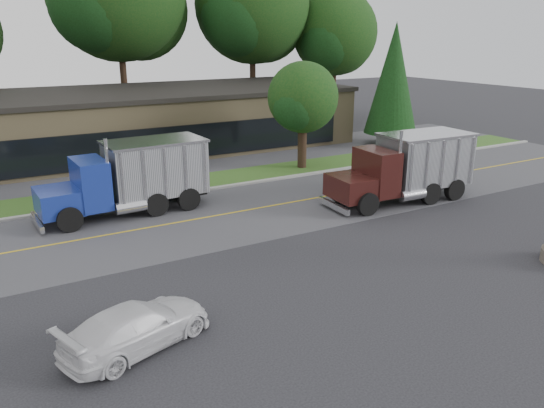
{
  "coord_description": "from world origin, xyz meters",
  "views": [
    {
      "loc": [
        -8.12,
        -12.76,
        8.17
      ],
      "look_at": [
        1.74,
        4.43,
        1.8
      ],
      "focal_mm": 35.0,
      "sensor_mm": 36.0,
      "label": 1
    }
  ],
  "objects": [
    {
      "name": "strip_mall",
      "position": [
        2.0,
        26.0,
        2.0
      ],
      "size": [
        32.0,
        12.0,
        4.0
      ],
      "primitive_type": "cube",
      "color": "#94805A",
      "rests_on": "ground"
    },
    {
      "name": "curb",
      "position": [
        0.0,
        13.2,
        0.0
      ],
      "size": [
        60.0,
        0.3,
        0.12
      ],
      "primitive_type": "cube",
      "color": "#9E9E99",
      "rests_on": "ground"
    },
    {
      "name": "rally_car",
      "position": [
        -5.0,
        0.03,
        0.62
      ],
      "size": [
        4.62,
        3.03,
        1.24
      ],
      "primitive_type": "imported",
      "rotation": [
        0.0,
        0.0,
        1.9
      ],
      "color": "silver",
      "rests_on": "ground"
    },
    {
      "name": "center_line",
      "position": [
        0.0,
        9.0,
        0.0
      ],
      "size": [
        60.0,
        0.12,
        0.01
      ],
      "primitive_type": "cube",
      "color": "gold",
      "rests_on": "ground"
    },
    {
      "name": "tree_verge",
      "position": [
        10.07,
        15.06,
        4.23
      ],
      "size": [
        4.66,
        4.38,
        6.64
      ],
      "color": "#382619",
      "rests_on": "ground"
    },
    {
      "name": "tree_far_d",
      "position": [
        16.17,
        33.13,
        10.19
      ],
      "size": [
        11.2,
        10.54,
        15.97
      ],
      "color": "#382619",
      "rests_on": "ground"
    },
    {
      "name": "tree_far_e",
      "position": [
        24.13,
        31.1,
        7.91
      ],
      "size": [
        8.69,
        8.18,
        12.4
      ],
      "color": "#382619",
      "rests_on": "ground"
    },
    {
      "name": "evergreen_right",
      "position": [
        20.0,
        18.0,
        4.99
      ],
      "size": [
        4.0,
        4.0,
        9.08
      ],
      "color": "#382619",
      "rests_on": "ground"
    },
    {
      "name": "grass_verge",
      "position": [
        0.0,
        15.0,
        0.0
      ],
      "size": [
        60.0,
        3.4,
        0.03
      ],
      "primitive_type": "cube",
      "color": "#34551D",
      "rests_on": "ground"
    },
    {
      "name": "road",
      "position": [
        0.0,
        9.0,
        0.0
      ],
      "size": [
        60.0,
        8.0,
        0.02
      ],
      "primitive_type": "cube",
      "color": "slate",
      "rests_on": "ground"
    },
    {
      "name": "dump_truck_maroon",
      "position": [
        10.86,
        6.49,
        1.8
      ],
      "size": [
        7.88,
        3.04,
        3.36
      ],
      "rotation": [
        0.0,
        0.0,
        3.09
      ],
      "color": "black",
      "rests_on": "ground"
    },
    {
      "name": "dump_truck_blue",
      "position": [
        -1.73,
        11.51,
        1.8
      ],
      "size": [
        7.98,
        2.98,
        3.36
      ],
      "rotation": [
        0.0,
        0.0,
        3.19
      ],
      "color": "black",
      "rests_on": "ground"
    },
    {
      "name": "ground",
      "position": [
        0.0,
        0.0,
        0.0
      ],
      "size": [
        140.0,
        140.0,
        0.0
      ],
      "primitive_type": "plane",
      "color": "#36363B",
      "rests_on": "ground"
    },
    {
      "name": "far_parking",
      "position": [
        0.0,
        20.0,
        0.0
      ],
      "size": [
        60.0,
        7.0,
        0.02
      ],
      "primitive_type": "cube",
      "color": "slate",
      "rests_on": "ground"
    }
  ]
}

